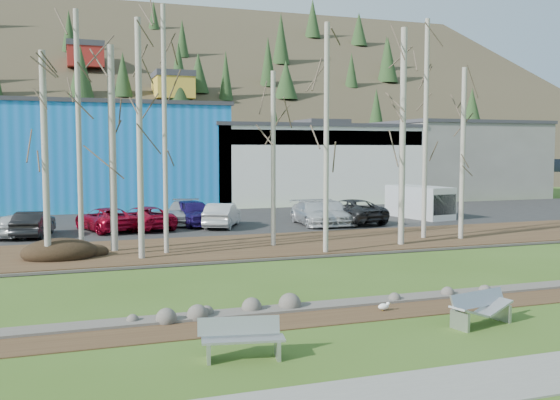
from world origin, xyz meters
name	(u,v)px	position (x,y,z in m)	size (l,w,h in m)	color
ground	(407,333)	(0.00, 0.00, 0.00)	(200.00, 200.00, 0.00)	#345117
footpath	(496,380)	(0.00, -3.50, 0.02)	(80.00, 2.00, 0.04)	slate
dirt_strip	(369,312)	(0.00, 2.10, 0.01)	(80.00, 1.80, 0.03)	#382616
near_bank_rocks	(354,304)	(0.00, 3.10, 0.00)	(80.00, 0.80, 0.50)	#47423D
river	(304,278)	(0.00, 7.20, 0.00)	(80.00, 8.00, 0.90)	black
far_bank_rocks	(269,259)	(0.00, 11.30, 0.00)	(80.00, 0.80, 0.46)	#47423D
far_bank	(249,246)	(0.00, 14.50, 0.07)	(80.00, 7.00, 0.15)	#382616
parking_lot	(202,222)	(0.00, 25.00, 0.07)	(80.00, 14.00, 0.14)	black
building_blue	(93,156)	(-6.00, 39.00, 4.16)	(20.40, 12.24, 8.30)	blue
building_white	(301,163)	(12.00, 38.98, 3.41)	(18.36, 12.24, 6.80)	silver
building_grey	(452,159)	(28.00, 39.00, 3.66)	(14.28, 12.24, 7.30)	slate
hillside	(120,64)	(0.00, 84.00, 17.50)	(160.00, 72.00, 35.00)	#372F20
bench_intact	(242,339)	(-4.49, -0.52, 0.46)	(1.91, 0.88, 0.92)	#AAACAF
bench_damaged	(480,308)	(2.25, 0.04, 0.44)	(2.03, 1.05, 0.87)	#AAACAF
seagull	(384,306)	(0.46, 2.06, 0.16)	(0.39, 0.18, 0.28)	gold
dirt_mound	(59,251)	(-8.45, 13.65, 0.45)	(3.07, 2.17, 0.60)	black
birch_0	(45,157)	(-8.87, 13.02, 4.36)	(0.26, 0.26, 8.42)	#AFA99D
birch_1	(79,133)	(-7.53, 14.55, 5.36)	(0.22, 0.22, 10.43)	#AFA99D
birch_2	(112,149)	(-6.13, 14.86, 4.68)	(0.32, 0.32, 9.06)	#AFA99D
birch_3	(165,130)	(-4.02, 13.54, 5.48)	(0.20, 0.20, 10.67)	#AFA99D
birch_4	(140,140)	(-5.20, 12.50, 5.07)	(0.25, 0.25, 9.83)	#AFA99D
birch_5	(273,159)	(1.08, 14.02, 4.21)	(0.22, 0.22, 8.12)	#AFA99D
birch_6	(326,139)	(2.66, 11.45, 5.13)	(0.23, 0.23, 9.95)	#AFA99D
birch_7	(403,137)	(6.94, 12.34, 5.23)	(0.29, 0.29, 10.16)	#AFA99D
birch_8	(463,154)	(10.79, 13.04, 4.44)	(0.24, 0.24, 8.58)	#AFA99D
birch_9	(426,130)	(9.16, 13.90, 5.66)	(0.23, 0.23, 11.02)	#AFA99D
car_0	(18,225)	(-10.50, 20.92, 0.78)	(1.51, 3.76, 1.28)	silver
car_1	(33,224)	(-9.76, 20.87, 0.81)	(1.42, 4.08, 1.34)	black
car_2	(106,219)	(-6.09, 21.99, 0.79)	(2.17, 4.71, 1.31)	maroon
car_3	(183,212)	(-1.43, 23.91, 0.84)	(1.97, 4.85, 1.41)	#9FA2A6
car_4	(193,213)	(-1.00, 22.85, 0.91)	(1.82, 4.53, 1.54)	#1C1050
car_5	(222,215)	(0.44, 21.53, 0.85)	(1.50, 4.30, 1.42)	silver
car_6	(349,211)	(8.30, 20.95, 0.88)	(2.46, 5.33, 1.48)	#242426
car_7	(331,213)	(7.03, 20.84, 0.84)	(1.95, 4.81, 1.39)	silver
car_8	(143,218)	(-4.04, 21.99, 0.79)	(2.17, 4.71, 1.31)	maroon
car_9	(314,213)	(5.91, 20.84, 0.84)	(1.95, 4.81, 1.39)	silver
van_white	(421,202)	(14.06, 22.05, 1.18)	(2.76, 5.03, 2.09)	silver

